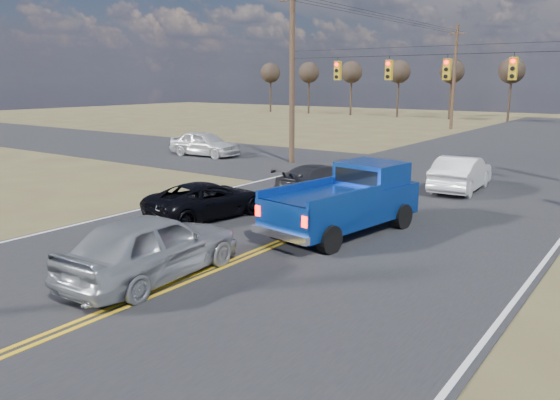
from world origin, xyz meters
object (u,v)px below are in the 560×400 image
Objects in this scene: black_suv at (208,200)px; silver_suv at (152,246)px; dgrey_car_queue at (320,179)px; white_car_queue at (461,173)px; pickup_truck at (347,201)px; cross_car_west at (205,144)px.

silver_suv is at bearing 130.48° from black_suv.
white_car_queue is at bearing -128.97° from dgrey_car_queue.
black_suv is at bearing -62.97° from silver_suv.
cross_car_west is (-16.27, 10.60, -0.23)m from pickup_truck.
cross_car_west is (-17.02, 1.65, 0.04)m from white_car_queue.
pickup_truck is at bearing -157.82° from black_suv.
dgrey_car_queue is at bearing 39.10° from white_car_queue.
dgrey_car_queue is at bearing -83.00° from silver_suv.
white_car_queue reaches higher than dgrey_car_queue.
white_car_queue is 17.10m from cross_car_west.
pickup_truck is at bearing -109.43° from silver_suv.
pickup_truck is 1.25× the size of cross_car_west.
black_suv is (-4.99, -1.08, -0.41)m from pickup_truck.
black_suv is at bearing -159.00° from pickup_truck.
white_car_queue is at bearing -103.09° from silver_suv.
dgrey_car_queue is 0.93× the size of cross_car_west.
white_car_queue is 6.32m from dgrey_car_queue.
black_suv is (-3.16, 5.35, -0.20)m from silver_suv.
dgrey_car_queue is (1.09, 5.76, 0.01)m from black_suv.
cross_car_west is at bearing -53.26° from silver_suv.
white_car_queue is 1.06× the size of dgrey_car_queue.
cross_car_west reaches higher than dgrey_car_queue.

